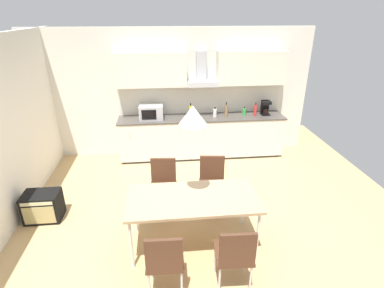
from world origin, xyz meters
TOP-DOWN VIEW (x-y plane):
  - ground_plane at (0.00, 0.00)m, footprint 7.27×7.69m
  - wall_back at (0.00, 2.61)m, footprint 5.81×0.10m
  - kitchen_counter at (0.58, 2.27)m, footprint 3.45×0.62m
  - backsplash_tile at (0.58, 2.55)m, footprint 3.43×0.02m
  - upper_wall_cabinets at (0.58, 2.40)m, footprint 3.43×0.40m
  - microwave at (-0.46, 2.27)m, footprint 0.48×0.35m
  - coffee_maker at (1.94, 2.30)m, footprint 0.18×0.19m
  - bottle_white at (0.85, 2.25)m, footprint 0.08×0.08m
  - bottle_green at (1.49, 2.29)m, footprint 0.07×0.07m
  - bottle_red at (1.70, 2.23)m, footprint 0.06×0.06m
  - bottle_yellow at (0.34, 2.22)m, footprint 0.06×0.06m
  - bottle_brown at (1.08, 2.21)m, footprint 0.07×0.07m
  - dining_table at (0.10, -0.43)m, footprint 1.67×0.80m
  - chair_far_left at (-0.26, 0.35)m, footprint 0.44×0.44m
  - chair_near_right at (0.48, -1.21)m, footprint 0.42×0.42m
  - chair_far_right at (0.49, 0.35)m, footprint 0.44×0.44m
  - chair_near_left at (-0.27, -1.21)m, footprint 0.41×0.41m
  - guitar_amp at (-2.07, 0.33)m, footprint 0.52×0.37m
  - pendant_lamp at (0.10, -0.43)m, footprint 0.32×0.32m

SIDE VIEW (x-z plane):
  - ground_plane at x=0.00m, z-range -0.02..0.00m
  - guitar_amp at x=-2.07m, z-range 0.00..0.44m
  - kitchen_counter at x=0.58m, z-range 0.00..0.88m
  - chair_far_left at x=-0.26m, z-range 0.10..0.97m
  - chair_near_right at x=0.48m, z-range 0.10..0.97m
  - chair_far_right at x=0.49m, z-range 0.10..0.97m
  - chair_near_left at x=-0.27m, z-range 0.10..0.97m
  - dining_table at x=0.10m, z-range 0.32..1.06m
  - bottle_green at x=1.49m, z-range 0.87..1.05m
  - bottle_white at x=0.85m, z-range 0.87..1.07m
  - bottle_red at x=1.70m, z-range 0.86..1.14m
  - bottle_brown at x=1.08m, z-range 0.86..1.18m
  - bottle_yellow at x=0.34m, z-range 0.86..1.18m
  - microwave at x=-0.46m, z-range 0.88..1.16m
  - coffee_maker at x=1.94m, z-range 0.88..1.18m
  - backsplash_tile at x=0.58m, z-range 0.88..1.48m
  - wall_back at x=0.00m, z-range 0.00..2.62m
  - pendant_lamp at x=0.10m, z-range 1.72..1.94m
  - upper_wall_cabinets at x=0.58m, z-range 1.51..2.17m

